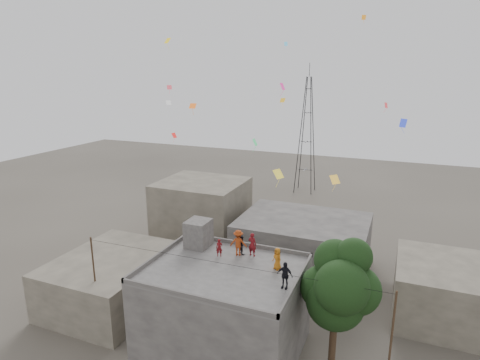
# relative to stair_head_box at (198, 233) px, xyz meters

# --- Properties ---
(ground) EXTENTS (140.00, 140.00, 0.00)m
(ground) POSITION_rel_stair_head_box_xyz_m (3.20, -2.60, -7.10)
(ground) COLOR #423D36
(ground) RESTS_ON ground
(main_building) EXTENTS (10.00, 8.00, 6.10)m
(main_building) POSITION_rel_stair_head_box_xyz_m (3.20, -2.60, -4.05)
(main_building) COLOR #444240
(main_building) RESTS_ON ground
(parapet) EXTENTS (10.00, 8.00, 0.30)m
(parapet) POSITION_rel_stair_head_box_xyz_m (3.20, -2.60, -0.85)
(parapet) COLOR #444240
(parapet) RESTS_ON main_building
(stair_head_box) EXTENTS (1.60, 1.80, 2.00)m
(stair_head_box) POSITION_rel_stair_head_box_xyz_m (0.00, 0.00, 0.00)
(stair_head_box) COLOR #444240
(stair_head_box) RESTS_ON main_building
(neighbor_west) EXTENTS (8.00, 10.00, 4.00)m
(neighbor_west) POSITION_rel_stair_head_box_xyz_m (-7.80, -0.60, -5.10)
(neighbor_west) COLOR #575045
(neighbor_west) RESTS_ON ground
(neighbor_north) EXTENTS (12.00, 9.00, 5.00)m
(neighbor_north) POSITION_rel_stair_head_box_xyz_m (5.20, 11.40, -4.60)
(neighbor_north) COLOR #444240
(neighbor_north) RESTS_ON ground
(neighbor_northwest) EXTENTS (9.00, 8.00, 7.00)m
(neighbor_northwest) POSITION_rel_stair_head_box_xyz_m (-6.80, 13.40, -3.60)
(neighbor_northwest) COLOR #575045
(neighbor_northwest) RESTS_ON ground
(neighbor_east) EXTENTS (7.00, 8.00, 4.40)m
(neighbor_east) POSITION_rel_stair_head_box_xyz_m (17.20, 7.40, -4.90)
(neighbor_east) COLOR #575045
(neighbor_east) RESTS_ON ground
(tree) EXTENTS (4.90, 4.60, 9.10)m
(tree) POSITION_rel_stair_head_box_xyz_m (10.57, -2.00, -1.00)
(tree) COLOR black
(tree) RESTS_ON ground
(utility_line) EXTENTS (20.12, 0.62, 7.40)m
(utility_line) POSITION_rel_stair_head_box_xyz_m (3.70, -3.85, -3.27)
(utility_line) COLOR black
(utility_line) RESTS_ON ground
(transmission_tower) EXTENTS (2.97, 2.97, 20.01)m
(transmission_tower) POSITION_rel_stair_head_box_xyz_m (-0.80, 37.40, 1.97)
(transmission_tower) COLOR black
(transmission_tower) RESTS_ON ground
(person_red_adult) EXTENTS (0.66, 0.47, 1.70)m
(person_red_adult) POSITION_rel_stair_head_box_xyz_m (4.22, 0.01, -0.15)
(person_red_adult) COLOR maroon
(person_red_adult) RESTS_ON main_building
(person_orange_child) EXTENTS (0.86, 0.79, 1.47)m
(person_orange_child) POSITION_rel_stair_head_box_xyz_m (6.43, -1.25, -0.26)
(person_orange_child) COLOR #B56314
(person_orange_child) RESTS_ON main_building
(person_dark_child) EXTENTS (0.82, 0.78, 1.34)m
(person_dark_child) POSITION_rel_stair_head_box_xyz_m (3.41, 0.03, -0.33)
(person_dark_child) COLOR black
(person_dark_child) RESTS_ON main_building
(person_dark_adult) EXTENTS (1.01, 0.51, 1.67)m
(person_dark_adult) POSITION_rel_stair_head_box_xyz_m (7.54, -3.35, -0.17)
(person_dark_adult) COLOR black
(person_dark_adult) RESTS_ON main_building
(person_orange_adult) EXTENTS (1.31, 0.90, 1.86)m
(person_orange_adult) POSITION_rel_stair_head_box_xyz_m (3.29, -0.26, -0.07)
(person_orange_adult) COLOR #993511
(person_orange_adult) RESTS_ON main_building
(person_red_child) EXTENTS (0.53, 0.45, 1.24)m
(person_red_child) POSITION_rel_stair_head_box_xyz_m (2.13, -0.93, -0.38)
(person_red_child) COLOR maroon
(person_red_child) RESTS_ON main_building
(kites) EXTENTS (20.34, 16.75, 10.66)m
(kites) POSITION_rel_stair_head_box_xyz_m (4.35, 3.28, 8.89)
(kites) COLOR red
(kites) RESTS_ON ground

